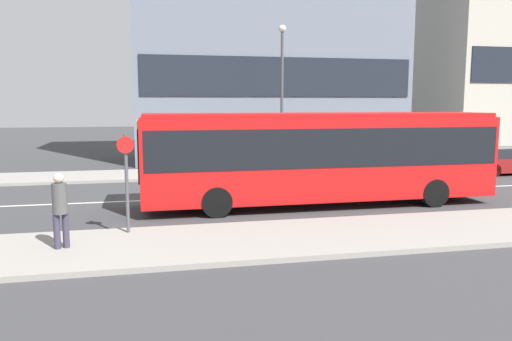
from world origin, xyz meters
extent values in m
plane|color=#3A3A3D|center=(0.00, 0.00, 0.00)|extent=(120.00, 120.00, 0.00)
cube|color=gray|center=(0.00, -6.25, 0.07)|extent=(44.00, 3.50, 0.13)
cube|color=gray|center=(0.00, 6.25, 0.07)|extent=(44.00, 3.50, 0.13)
cube|color=silver|center=(0.00, 0.00, 0.00)|extent=(41.80, 0.16, 0.01)
cube|color=slate|center=(6.19, 12.90, 9.10)|extent=(16.44, 6.81, 18.19)
cube|color=#1E232D|center=(6.19, 9.47, 5.00)|extent=(15.78, 0.08, 2.20)
cube|color=red|center=(4.41, -2.06, 1.68)|extent=(12.08, 2.57, 2.73)
cube|color=black|center=(4.41, -2.06, 2.09)|extent=(11.84, 2.60, 1.26)
cube|color=red|center=(4.41, -2.06, 3.11)|extent=(11.90, 2.36, 0.14)
cube|color=black|center=(-1.64, -2.06, 1.92)|extent=(0.05, 2.26, 1.64)
cube|color=yellow|center=(-1.64, -2.06, 2.83)|extent=(0.04, 1.80, 0.32)
cylinder|color=black|center=(0.67, -3.23, 0.48)|extent=(0.96, 0.28, 0.96)
cylinder|color=black|center=(0.67, -0.89, 0.48)|extent=(0.96, 0.28, 0.96)
cylinder|color=black|center=(8.16, -3.23, 0.48)|extent=(0.96, 0.28, 0.96)
cylinder|color=black|center=(8.16, -0.89, 0.48)|extent=(0.96, 0.28, 0.96)
cube|color=silver|center=(11.13, 3.36, 0.49)|extent=(4.13, 1.74, 0.68)
cube|color=#21262B|center=(11.01, 3.36, 1.06)|extent=(2.27, 1.53, 0.48)
cylinder|color=black|center=(12.41, 2.58, 0.30)|extent=(0.60, 0.18, 0.60)
cylinder|color=black|center=(12.41, 4.14, 0.30)|extent=(0.60, 0.18, 0.60)
cylinder|color=black|center=(9.85, 2.58, 0.30)|extent=(0.60, 0.18, 0.60)
cylinder|color=black|center=(9.85, 4.14, 0.30)|extent=(0.60, 0.18, 0.60)
cube|color=maroon|center=(16.28, 3.33, 0.49)|extent=(4.20, 1.86, 0.68)
cube|color=#21262B|center=(16.15, 3.33, 1.07)|extent=(2.31, 1.64, 0.49)
cylinder|color=black|center=(14.98, 2.49, 0.30)|extent=(0.60, 0.18, 0.60)
cylinder|color=black|center=(14.98, 4.17, 0.30)|extent=(0.60, 0.18, 0.60)
cylinder|color=#383347|center=(-3.50, -6.20, 0.54)|extent=(0.15, 0.15, 0.83)
cylinder|color=#383347|center=(-3.31, -6.13, 0.54)|extent=(0.15, 0.15, 0.83)
cylinder|color=#4C4C4C|center=(-3.41, -6.17, 1.32)|extent=(0.34, 0.34, 0.72)
sphere|color=beige|center=(-3.41, -6.17, 1.80)|extent=(0.23, 0.23, 0.23)
cylinder|color=#4C4C51|center=(-1.93, -5.01, 1.43)|extent=(0.09, 0.09, 2.59)
cylinder|color=red|center=(-1.93, -5.07, 2.45)|extent=(0.44, 0.03, 0.44)
cylinder|color=#4C4C51|center=(5.10, 5.36, 3.53)|extent=(0.14, 0.14, 6.80)
sphere|color=silver|center=(5.10, 5.36, 7.04)|extent=(0.36, 0.36, 0.36)
camera|label=1|loc=(-1.40, -18.27, 3.51)|focal=35.00mm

